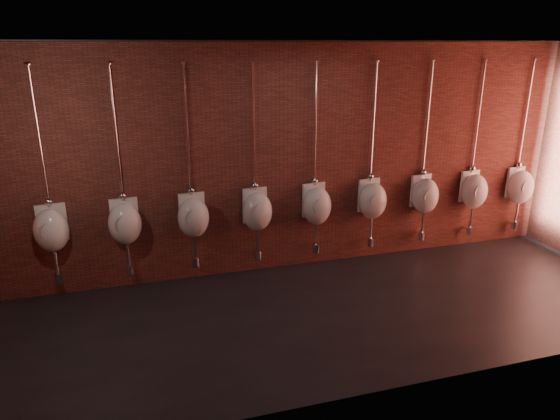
{
  "coord_description": "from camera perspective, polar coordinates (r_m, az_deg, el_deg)",
  "views": [
    {
      "loc": [
        -2.16,
        -5.07,
        3.17
      ],
      "look_at": [
        -0.41,
        0.9,
        1.1
      ],
      "focal_mm": 32.0,
      "sensor_mm": 36.0,
      "label": 1
    }
  ],
  "objects": [
    {
      "name": "urinal_3",
      "position": [
        6.96,
        -2.64,
        -0.06
      ],
      "size": [
        0.48,
        0.43,
        2.72
      ],
      "color": "white",
      "rests_on": "ground"
    },
    {
      "name": "urinal_0",
      "position": [
        6.87,
        -24.68,
        -2.03
      ],
      "size": [
        0.48,
        0.43,
        2.72
      ],
      "color": "white",
      "rests_on": "ground"
    },
    {
      "name": "room_shell",
      "position": [
        5.63,
        6.6,
        6.4
      ],
      "size": [
        8.54,
        3.04,
        3.22
      ],
      "color": "black",
      "rests_on": "ground"
    },
    {
      "name": "urinal_1",
      "position": [
        6.79,
        -17.31,
        -1.39
      ],
      "size": [
        0.48,
        0.43,
        2.72
      ],
      "color": "white",
      "rests_on": "ground"
    },
    {
      "name": "urinal_4",
      "position": [
        7.21,
        4.21,
        0.57
      ],
      "size": [
        0.48,
        0.43,
        2.72
      ],
      "color": "white",
      "rests_on": "ground"
    },
    {
      "name": "urinal_6",
      "position": [
        7.98,
        16.21,
        1.65
      ],
      "size": [
        0.48,
        0.43,
        2.72
      ],
      "color": "white",
      "rests_on": "ground"
    },
    {
      "name": "ground",
      "position": [
        6.36,
        5.92,
        -11.62
      ],
      "size": [
        8.5,
        8.5,
        0.0
      ],
      "primitive_type": "plane",
      "color": "black",
      "rests_on": "ground"
    },
    {
      "name": "urinal_8",
      "position": [
        9.04,
        25.77,
        2.46
      ],
      "size": [
        0.48,
        0.43,
        2.72
      ],
      "color": "white",
      "rests_on": "ground"
    },
    {
      "name": "urinal_5",
      "position": [
        7.55,
        10.52,
        1.15
      ],
      "size": [
        0.48,
        0.43,
        2.72
      ],
      "color": "white",
      "rests_on": "ground"
    },
    {
      "name": "urinal_7",
      "position": [
        8.48,
        21.29,
        2.09
      ],
      "size": [
        0.48,
        0.43,
        2.72
      ],
      "color": "white",
      "rests_on": "ground"
    },
    {
      "name": "urinal_2",
      "position": [
        6.82,
        -9.88,
        -0.72
      ],
      "size": [
        0.48,
        0.43,
        2.72
      ],
      "color": "white",
      "rests_on": "ground"
    }
  ]
}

